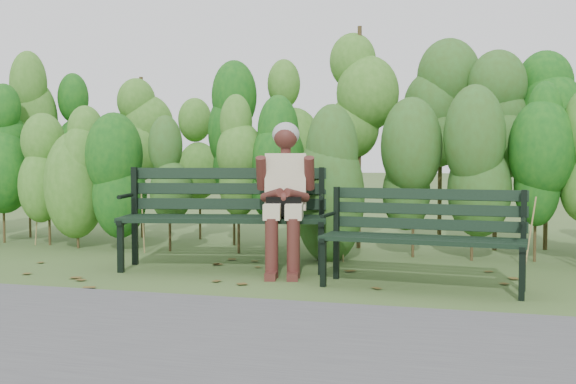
# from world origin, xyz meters

# --- Properties ---
(ground) EXTENTS (80.00, 80.00, 0.00)m
(ground) POSITION_xyz_m (0.00, 0.00, 0.00)
(ground) COLOR #3F5B2A
(footpath) EXTENTS (60.00, 2.50, 0.01)m
(footpath) POSITION_xyz_m (0.00, -2.20, 0.01)
(footpath) COLOR #474749
(footpath) RESTS_ON ground
(hedge_band) EXTENTS (11.04, 1.67, 2.42)m
(hedge_band) POSITION_xyz_m (0.00, 1.86, 1.26)
(hedge_band) COLOR #47381E
(hedge_band) RESTS_ON ground
(leaf_litter) EXTENTS (5.87, 2.22, 0.01)m
(leaf_litter) POSITION_xyz_m (0.68, -0.31, 0.00)
(leaf_litter) COLOR brown
(leaf_litter) RESTS_ON ground
(bench_left) EXTENTS (2.04, 1.02, 0.98)m
(bench_left) POSITION_xyz_m (-0.65, 0.42, 0.58)
(bench_left) COLOR black
(bench_left) RESTS_ON ground
(bench_right) EXTENTS (1.67, 0.68, 0.82)m
(bench_right) POSITION_xyz_m (1.27, -0.07, 0.48)
(bench_right) COLOR black
(bench_right) RESTS_ON ground
(seated_woman) EXTENTS (0.58, 0.85, 1.41)m
(seated_woman) POSITION_xyz_m (-0.03, 0.35, 0.80)
(seated_woman) COLOR beige
(seated_woman) RESTS_ON ground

